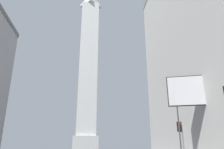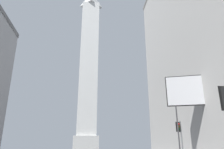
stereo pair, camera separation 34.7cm
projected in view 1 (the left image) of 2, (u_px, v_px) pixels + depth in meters
obelisk at (89, 67)px, 91.85m from camera, size 9.29×9.29×72.91m
traffic_light_mid_right at (181, 135)px, 29.20m from camera, size 0.79×0.51×5.45m
billboard_sign at (194, 92)px, 29.39m from camera, size 6.61×2.24×11.49m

